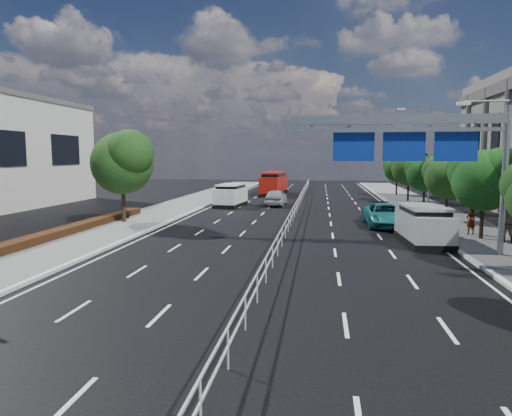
# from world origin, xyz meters

# --- Properties ---
(ground) EXTENTS (160.00, 160.00, 0.00)m
(ground) POSITION_xyz_m (0.00, 0.00, 0.00)
(ground) COLOR black
(ground) RESTS_ON ground
(median_fence) EXTENTS (0.05, 85.00, 1.02)m
(median_fence) POSITION_xyz_m (0.00, 22.50, 0.53)
(median_fence) COLOR silver
(median_fence) RESTS_ON ground
(overhead_gantry) EXTENTS (10.24, 0.38, 7.45)m
(overhead_gantry) POSITION_xyz_m (6.74, 10.05, 5.61)
(overhead_gantry) COLOR gray
(overhead_gantry) RESTS_ON ground
(streetlight_far) EXTENTS (2.78, 2.40, 9.00)m
(streetlight_far) POSITION_xyz_m (10.50, 26.00, 5.21)
(streetlight_far) COLOR gray
(streetlight_far) RESTS_ON ground
(near_tree_back) EXTENTS (4.84, 4.51, 6.69)m
(near_tree_back) POSITION_xyz_m (-11.94, 17.97, 4.61)
(near_tree_back) COLOR black
(near_tree_back) RESTS_ON ground
(far_tree_d) EXTENTS (3.85, 3.59, 5.34)m
(far_tree_d) POSITION_xyz_m (11.25, 14.48, 3.69)
(far_tree_d) COLOR black
(far_tree_d) RESTS_ON ground
(far_tree_e) EXTENTS (3.63, 3.38, 5.13)m
(far_tree_e) POSITION_xyz_m (11.25, 21.98, 3.56)
(far_tree_e) COLOR black
(far_tree_e) RESTS_ON ground
(far_tree_f) EXTENTS (3.52, 3.28, 5.02)m
(far_tree_f) POSITION_xyz_m (11.24, 29.48, 3.49)
(far_tree_f) COLOR black
(far_tree_f) RESTS_ON ground
(far_tree_g) EXTENTS (3.96, 3.69, 5.45)m
(far_tree_g) POSITION_xyz_m (11.25, 36.98, 3.75)
(far_tree_g) COLOR black
(far_tree_g) RESTS_ON ground
(far_tree_h) EXTENTS (3.41, 3.18, 4.91)m
(far_tree_h) POSITION_xyz_m (11.24, 44.48, 3.42)
(far_tree_h) COLOR black
(far_tree_h) RESTS_ON ground
(white_minivan) EXTENTS (2.63, 5.18, 2.17)m
(white_minivan) POSITION_xyz_m (-6.62, 30.41, 1.07)
(white_minivan) COLOR black
(white_minivan) RESTS_ON ground
(red_bus) EXTENTS (2.84, 9.67, 2.85)m
(red_bus) POSITION_xyz_m (-3.86, 44.91, 1.49)
(red_bus) COLOR black
(red_bus) RESTS_ON ground
(near_car_silver) EXTENTS (2.06, 4.80, 1.62)m
(near_car_silver) POSITION_xyz_m (-2.34, 31.77, 0.81)
(near_car_silver) COLOR #9FA1A6
(near_car_silver) RESTS_ON ground
(near_car_dark) EXTENTS (1.67, 4.67, 1.53)m
(near_car_dark) POSITION_xyz_m (-5.39, 57.94, 0.77)
(near_car_dark) COLOR black
(near_car_dark) RESTS_ON ground
(silver_minivan) EXTENTS (2.44, 5.19, 2.11)m
(silver_minivan) POSITION_xyz_m (7.74, 13.24, 1.04)
(silver_minivan) COLOR black
(silver_minivan) RESTS_ON ground
(parked_car_teal) EXTENTS (2.78, 5.73, 1.57)m
(parked_car_teal) POSITION_xyz_m (6.50, 19.31, 0.78)
(parked_car_teal) COLOR #197072
(parked_car_teal) RESTS_ON ground
(parked_car_dark) EXTENTS (2.06, 4.71, 1.35)m
(parked_car_dark) POSITION_xyz_m (6.50, 21.74, 0.67)
(parked_car_dark) COLOR black
(parked_car_dark) RESTS_ON ground
(pedestrian_a) EXTENTS (0.68, 0.54, 1.62)m
(pedestrian_a) POSITION_xyz_m (11.04, 15.84, 0.95)
(pedestrian_a) COLOR gray
(pedestrian_a) RESTS_ON sidewalk_far
(pedestrian_b) EXTENTS (1.08, 0.93, 1.95)m
(pedestrian_b) POSITION_xyz_m (12.16, 13.59, 1.11)
(pedestrian_b) COLOR gray
(pedestrian_b) RESTS_ON sidewalk_far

